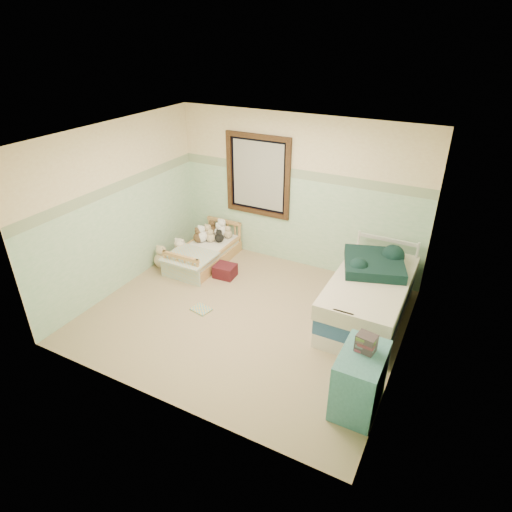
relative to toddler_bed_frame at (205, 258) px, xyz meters
The scene contains 33 objects.
floor 1.72m from the toddler_bed_frame, 37.71° to the right, with size 4.20×3.60×0.02m, color gray.
ceiling 2.97m from the toddler_bed_frame, 37.71° to the right, with size 4.20×3.60×0.02m, color white.
wall_back 1.94m from the toddler_bed_frame, 28.91° to the left, with size 4.20×0.04×2.50m, color beige.
wall_front 3.36m from the toddler_bed_frame, 64.52° to the right, with size 4.20×0.04×2.50m, color beige.
wall_left 1.73m from the toddler_bed_frame, 125.24° to the right, with size 0.04×3.60×2.50m, color beige.
wall_right 3.80m from the toddler_bed_frame, 16.89° to the right, with size 0.04×3.60×2.50m, color beige.
wainscot_mint 1.68m from the toddler_bed_frame, 28.42° to the left, with size 4.20×0.01×1.50m, color #8DC098.
border_strip 2.14m from the toddler_bed_frame, 28.42° to the left, with size 4.20×0.01×0.15m, color slate.
window_frame 1.67m from the toddler_bed_frame, 47.17° to the left, with size 1.16×0.06×1.36m, color black.
window_blinds 1.67m from the toddler_bed_frame, 47.57° to the left, with size 0.92×0.01×1.12m, color #BABAB3.
toddler_bed_frame is the anchor object (origin of this frame).
toddler_mattress 0.15m from the toddler_bed_frame, ahead, with size 0.63×1.33×0.12m, color white.
patchwork_quilt 0.49m from the toddler_bed_frame, 90.00° to the right, with size 0.75×0.69×0.03m, color #96C6DF.
plush_bed_brown 0.60m from the toddler_bed_frame, 106.70° to the left, with size 0.18×0.18×0.18m, color brown.
plush_bed_white 0.60m from the toddler_bed_frame, 84.29° to the left, with size 0.23×0.23×0.23m, color white.
plush_bed_tan 0.43m from the toddler_bed_frame, 109.65° to the left, with size 0.19×0.19×0.19m, color #CCB68E.
plush_bed_dark 0.42m from the toddler_bed_frame, 65.10° to the left, with size 0.16×0.16×0.16m, color black.
plush_floor_cream 0.44m from the toddler_bed_frame, 160.26° to the right, with size 0.29×0.29×0.29m, color silver.
plush_floor_tan 0.73m from the toddler_bed_frame, 139.51° to the right, with size 0.27×0.27×0.27m, color #CCB68E.
twin_bed_frame 2.93m from the toddler_bed_frame, ahead, with size 0.93×1.85×0.22m, color silver.
twin_boxspring 2.94m from the toddler_bed_frame, ahead, with size 0.93×1.85×0.22m, color navy.
twin_mattress 2.96m from the toddler_bed_frame, ahead, with size 0.96×1.89×0.22m, color beige.
teal_blanket 2.93m from the toddler_bed_frame, ahead, with size 0.79×0.83×0.14m, color black.
dresser 3.76m from the toddler_bed_frame, 30.74° to the right, with size 0.44×0.71×0.71m, color #376F74.
book_stack 3.79m from the toddler_bed_frame, 29.87° to the right, with size 0.19×0.15×0.19m, color #4F3026.
red_pillow 0.61m from the toddler_bed_frame, 24.13° to the right, with size 0.33×0.29×0.21m, color maroon.
floor_book 1.44m from the toddler_bed_frame, 58.84° to the right, with size 0.27×0.21×0.03m, color yellow.
extra_plush_0 0.37m from the toddler_bed_frame, 148.82° to the left, with size 0.18×0.18×0.18m, color brown.
extra_plush_1 0.59m from the toddler_bed_frame, 87.69° to the left, with size 0.19×0.19×0.19m, color brown.
extra_plush_2 0.59m from the toddler_bed_frame, 69.72° to the left, with size 0.15×0.15×0.15m, color #CCB68E.
extra_plush_3 0.54m from the toddler_bed_frame, 87.84° to the left, with size 0.18×0.18×0.18m, color white.
extra_plush_4 0.38m from the toddler_bed_frame, 134.11° to the left, with size 0.20×0.20×0.20m, color white.
extra_plush_5 0.36m from the toddler_bed_frame, 91.69° to the left, with size 0.16×0.16×0.16m, color #CCB68E.
Camera 1 is at (2.47, -4.37, 3.66)m, focal length 30.38 mm.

